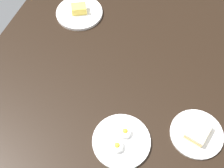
% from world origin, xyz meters
% --- Properties ---
extents(dining_table, '(1.31, 1.10, 0.04)m').
position_xyz_m(dining_table, '(0.00, 0.00, 0.02)').
color(dining_table, black).
rests_on(dining_table, ground).
extents(plate_cheese, '(0.21, 0.21, 0.05)m').
position_xyz_m(plate_cheese, '(0.32, 0.28, 0.05)').
color(plate_cheese, white).
rests_on(plate_cheese, dining_table).
extents(plate_sandwich, '(0.19, 0.19, 0.04)m').
position_xyz_m(plate_sandwich, '(-0.08, -0.35, 0.05)').
color(plate_sandwich, white).
rests_on(plate_sandwich, dining_table).
extents(plate_eggs, '(0.20, 0.20, 0.05)m').
position_xyz_m(plate_eggs, '(-0.20, -0.11, 0.05)').
color(plate_eggs, white).
rests_on(plate_eggs, dining_table).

